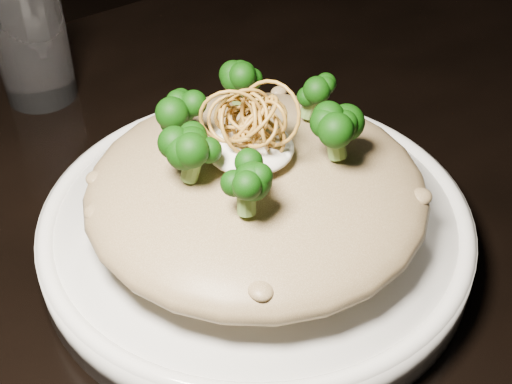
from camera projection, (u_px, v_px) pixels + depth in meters
table at (203, 304)px, 0.62m from camera, size 1.10×0.80×0.75m
plate at (256, 230)px, 0.54m from camera, size 0.32×0.32×0.03m
risotto at (256, 190)px, 0.51m from camera, size 0.25×0.25×0.05m
broccoli at (251, 123)px, 0.48m from camera, size 0.14×0.14×0.05m
cheese at (250, 148)px, 0.49m from camera, size 0.06×0.06×0.02m
shallots at (251, 110)px, 0.47m from camera, size 0.07×0.07×0.04m
drinking_glass at (31, 42)px, 0.68m from camera, size 0.08×0.08×0.12m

